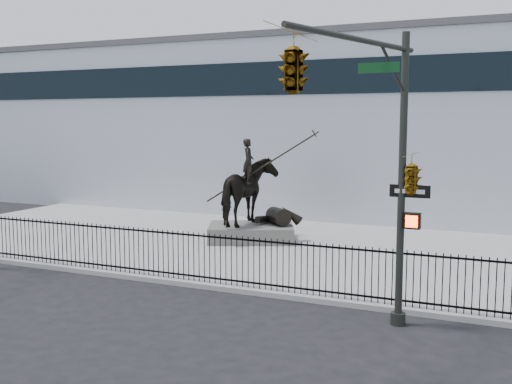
% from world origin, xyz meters
% --- Properties ---
extents(ground, '(120.00, 120.00, 0.00)m').
position_xyz_m(ground, '(0.00, 0.00, 0.00)').
color(ground, black).
rests_on(ground, ground).
extents(plaza, '(30.00, 12.00, 0.15)m').
position_xyz_m(plaza, '(0.00, 7.00, 0.07)').
color(plaza, gray).
rests_on(plaza, ground).
extents(building, '(44.00, 14.00, 9.00)m').
position_xyz_m(building, '(0.00, 20.00, 4.50)').
color(building, silver).
rests_on(building, ground).
extents(picket_fence, '(22.10, 0.10, 1.50)m').
position_xyz_m(picket_fence, '(0.00, 1.25, 0.90)').
color(picket_fence, black).
rests_on(picket_fence, plaza).
extents(statue_plinth, '(4.01, 3.46, 0.63)m').
position_xyz_m(statue_plinth, '(-0.26, 7.60, 0.47)').
color(statue_plinth, '#55534E').
rests_on(statue_plinth, plaza).
extents(equestrian_statue, '(3.99, 3.35, 3.66)m').
position_xyz_m(equestrian_statue, '(-0.20, 7.63, 2.10)').
color(equestrian_statue, black).
rests_on(equestrian_statue, statue_plinth).
extents(traffic_signal_right, '(2.17, 6.86, 7.00)m').
position_xyz_m(traffic_signal_right, '(6.47, -2.00, 4.85)').
color(traffic_signal_right, '#262923').
rests_on(traffic_signal_right, ground).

